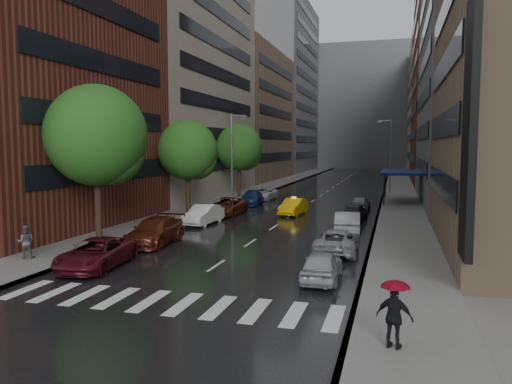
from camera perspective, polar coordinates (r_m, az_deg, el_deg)
ground at (r=21.34m, az=-8.32°, el=-10.78°), size 220.00×220.00×0.00m
road at (r=69.48m, az=8.62°, el=0.39°), size 14.00×140.00×0.01m
sidewalk_left at (r=71.13m, az=1.40°, el=0.61°), size 4.00×140.00×0.15m
sidewalk_right at (r=68.97m, az=16.06°, el=0.26°), size 4.00×140.00×0.15m
crosswalk at (r=19.53m, az=-10.21°, el=-12.32°), size 13.15×2.80×0.01m
buildings_left at (r=81.59m, az=-1.20°, el=12.41°), size 8.00×108.00×38.00m
buildings_right at (r=76.27m, az=20.93°, el=11.85°), size 8.05×109.10×36.00m
building_far at (r=137.35m, az=12.23°, el=9.41°), size 40.00×14.00×32.00m
tree_near at (r=30.94m, az=-17.79°, el=6.17°), size 5.95×5.95×9.49m
tree_mid at (r=42.74m, az=-7.84°, el=4.75°), size 5.06×5.06×8.06m
tree_far at (r=56.28m, az=-1.97°, el=5.09°), size 5.21×5.21×8.31m
taxi at (r=42.80m, az=4.33°, el=-1.68°), size 2.00×4.40×1.40m
parked_cars_left at (r=38.79m, az=-5.36°, el=-2.37°), size 2.87×36.83×1.59m
parked_cars_right at (r=33.42m, az=10.32°, el=-3.73°), size 2.33×28.67×1.53m
ped_black_umbrella at (r=28.12m, az=-24.85°, el=-4.42°), size 1.04×0.98×2.09m
ped_red_umbrella at (r=14.98m, az=15.58°, el=-12.65°), size 1.14×0.82×2.01m
street_lamp_left at (r=51.33m, az=-2.69°, el=4.18°), size 1.74×0.22×9.00m
street_lamp_right at (r=63.74m, az=15.05°, el=4.22°), size 1.74×0.22×9.00m
awning at (r=53.80m, az=16.23°, el=2.16°), size 4.00×8.00×3.12m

